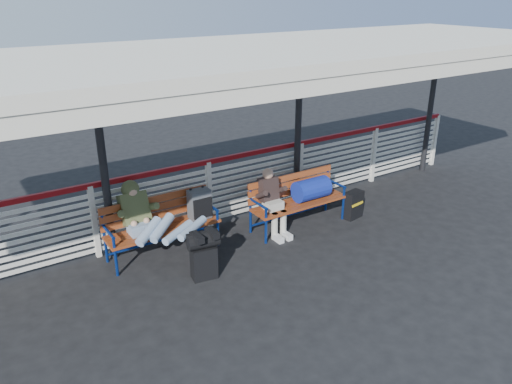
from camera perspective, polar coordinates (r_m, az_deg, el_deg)
ground at (r=7.55m, az=1.73°, el=-9.19°), size 60.00×60.00×0.00m
fence at (r=8.70m, az=-5.39°, el=0.08°), size 12.08×0.08×1.24m
canopy at (r=7.21m, az=-2.07°, el=15.13°), size 12.60×3.60×3.16m
luggage_stack at (r=7.26m, az=-6.03°, el=-6.95°), size 0.49×0.32×0.75m
bench_left at (r=8.02m, az=-9.33°, el=-2.59°), size 1.80×0.56×0.95m
bench_right at (r=8.80m, az=5.61°, el=0.01°), size 1.80×0.56×0.92m
traveler_man at (r=7.57m, az=-10.84°, el=-3.66°), size 0.94×1.64×0.77m
companion_person at (r=8.42m, az=1.90°, el=-1.08°), size 0.32×0.66×1.15m
suitcase_side at (r=9.30m, az=11.04°, el=-1.43°), size 0.40×0.28×0.51m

